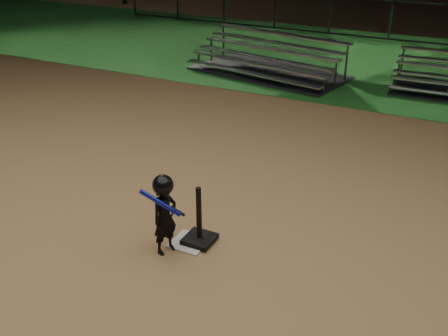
# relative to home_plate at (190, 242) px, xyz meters

# --- Properties ---
(ground) EXTENTS (80.00, 80.00, 0.00)m
(ground) POSITION_rel_home_plate_xyz_m (0.00, 0.00, -0.01)
(ground) COLOR #9C7346
(ground) RESTS_ON ground
(grass_strip) EXTENTS (60.00, 8.00, 0.01)m
(grass_strip) POSITION_rel_home_plate_xyz_m (0.00, 10.00, -0.01)
(grass_strip) COLOR #1A521D
(grass_strip) RESTS_ON ground
(home_plate) EXTENTS (0.45, 0.45, 0.02)m
(home_plate) POSITION_rel_home_plate_xyz_m (0.00, 0.00, 0.00)
(home_plate) COLOR beige
(home_plate) RESTS_ON ground
(batting_tee) EXTENTS (0.38, 0.38, 0.79)m
(batting_tee) POSITION_rel_home_plate_xyz_m (0.11, 0.07, 0.16)
(batting_tee) COLOR black
(batting_tee) RESTS_ON home_plate
(child_batter) EXTENTS (0.49, 0.48, 1.08)m
(child_batter) POSITION_rel_home_plate_xyz_m (-0.18, -0.28, 0.56)
(child_batter) COLOR black
(child_batter) RESTS_ON ground
(bleacher_left) EXTENTS (4.26, 2.66, 0.97)m
(bleacher_left) POSITION_rel_home_plate_xyz_m (-2.03, 7.59, 0.19)
(bleacher_left) COLOR #BBBBC0
(bleacher_left) RESTS_ON ground
(backstop_fence) EXTENTS (20.08, 0.08, 2.50)m
(backstop_fence) POSITION_rel_home_plate_xyz_m (0.00, 13.00, 1.24)
(backstop_fence) COLOR #38383D
(backstop_fence) RESTS_ON ground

